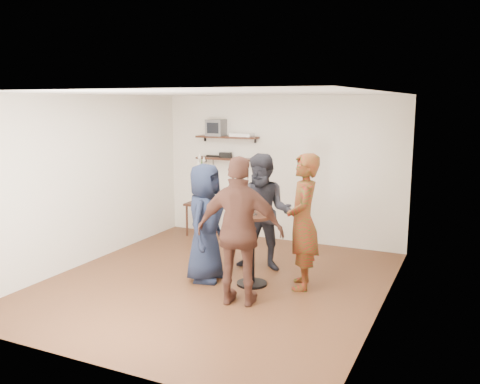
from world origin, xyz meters
name	(u,v)px	position (x,y,z in m)	size (l,w,h in m)	color
room	(215,191)	(0.00, 0.00, 1.30)	(4.58, 5.08, 2.68)	#442816
shelf_upper	(227,137)	(-1.00, 2.38, 1.85)	(1.20, 0.25, 0.04)	black
shelf_lower	(227,159)	(-1.00, 2.38, 1.45)	(1.20, 0.25, 0.04)	black
crt_monitor	(216,128)	(-1.22, 2.38, 2.02)	(0.32, 0.30, 0.30)	#59595B
dvd_deck	(242,135)	(-0.70, 2.38, 1.90)	(0.40, 0.24, 0.06)	silver
radio	(225,155)	(-1.04, 2.38, 1.52)	(0.22, 0.10, 0.10)	black
power_strip	(214,156)	(-1.31, 2.42, 1.48)	(0.30, 0.05, 0.03)	black
side_table	(202,208)	(-1.45, 2.20, 0.52)	(0.53, 0.53, 0.62)	black
vase_lilies	(201,187)	(-1.45, 2.20, 0.92)	(0.19, 0.20, 0.96)	silver
drinks_table	(252,240)	(0.49, 0.13, 0.64)	(0.54, 0.54, 0.99)	black
wine_glass_fl	(248,204)	(0.44, 0.09, 1.14)	(0.07, 0.07, 0.22)	silver
wine_glass_fr	(255,205)	(0.55, 0.09, 1.13)	(0.07, 0.07, 0.20)	silver
wine_glass_bl	(253,202)	(0.47, 0.20, 1.15)	(0.07, 0.07, 0.22)	silver
wine_glass_br	(256,204)	(0.53, 0.15, 1.13)	(0.07, 0.07, 0.20)	silver
person_plaid	(303,222)	(1.14, 0.34, 0.91)	(0.67, 0.44, 1.83)	#A01215
person_dark	(264,213)	(0.39, 0.81, 0.87)	(0.85, 0.66, 1.75)	black
person_navy	(205,223)	(-0.18, 0.04, 0.83)	(0.81, 0.53, 1.66)	black
person_brown	(240,232)	(0.63, -0.54, 0.93)	(1.09, 0.45, 1.85)	#4F2C22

